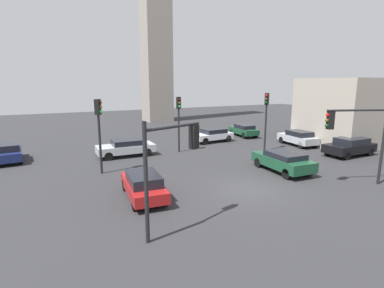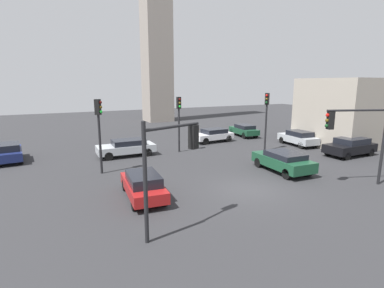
{
  "view_description": "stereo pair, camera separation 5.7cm",
  "coord_description": "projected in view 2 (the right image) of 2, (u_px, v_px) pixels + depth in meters",
  "views": [
    {
      "loc": [
        -10.24,
        -12.78,
        5.95
      ],
      "look_at": [
        -1.09,
        5.05,
        1.82
      ],
      "focal_mm": 27.75,
      "sensor_mm": 36.0,
      "label": 1
    },
    {
      "loc": [
        -10.19,
        -12.81,
        5.95
      ],
      "look_at": [
        -1.09,
        5.05,
        1.82
      ],
      "focal_mm": 27.75,
      "sensor_mm": 36.0,
      "label": 2
    }
  ],
  "objects": [
    {
      "name": "building_flank",
      "position": [
        356.0,
        111.0,
        29.37
      ],
      "size": [
        10.24,
        6.72,
        6.39
      ],
      "primitive_type": "cube",
      "color": "#A89E8E",
      "rests_on": "ground_plane"
    },
    {
      "name": "car_6",
      "position": [
        350.0,
        146.0,
        24.59
      ],
      "size": [
        4.36,
        2.03,
        1.5
      ],
      "rotation": [
        0.0,
        0.0,
        3.13
      ],
      "color": "black",
      "rests_on": "ground_plane"
    },
    {
      "name": "car_5",
      "position": [
        298.0,
        138.0,
        28.65
      ],
      "size": [
        2.12,
        4.21,
        1.44
      ],
      "rotation": [
        0.0,
        0.0,
        1.47
      ],
      "color": "#ADB2B7",
      "rests_on": "ground_plane"
    },
    {
      "name": "traffic_light_4",
      "position": [
        357.0,
        129.0,
        16.92
      ],
      "size": [
        3.58,
        1.48,
        4.72
      ],
      "rotation": [
        0.0,
        0.0,
        2.79
      ],
      "color": "black",
      "rests_on": "ground_plane"
    },
    {
      "name": "car_7",
      "position": [
        143.0,
        185.0,
        15.51
      ],
      "size": [
        2.12,
        4.4,
        1.37
      ],
      "rotation": [
        0.0,
        0.0,
        1.47
      ],
      "color": "maroon",
      "rests_on": "ground_plane"
    },
    {
      "name": "car_2",
      "position": [
        127.0,
        147.0,
        24.53
      ],
      "size": [
        4.69,
        2.1,
        1.37
      ],
      "rotation": [
        0.0,
        0.0,
        3.12
      ],
      "color": "#ADB2B7",
      "rests_on": "ground_plane"
    },
    {
      "name": "car_1",
      "position": [
        283.0,
        161.0,
        20.18
      ],
      "size": [
        2.29,
        4.53,
        1.38
      ],
      "rotation": [
        0.0,
        0.0,
        1.5
      ],
      "color": "#19472D",
      "rests_on": "ground_plane"
    },
    {
      "name": "ground_plane",
      "position": [
        249.0,
        189.0,
        16.91
      ],
      "size": [
        105.64,
        105.64,
        0.0
      ],
      "primitive_type": "plane",
      "color": "#2D2D30"
    },
    {
      "name": "traffic_light_1",
      "position": [
        99.0,
        122.0,
        19.21
      ],
      "size": [
        0.48,
        0.45,
        4.94
      ],
      "rotation": [
        0.0,
        0.0,
        -0.68
      ],
      "color": "black",
      "rests_on": "ground_plane"
    },
    {
      "name": "traffic_light_2",
      "position": [
        179.0,
        114.0,
        25.46
      ],
      "size": [
        0.33,
        0.46,
        4.79
      ],
      "rotation": [
        0.0,
        0.0,
        -1.54
      ],
      "color": "black",
      "rests_on": "ground_plane"
    },
    {
      "name": "car_3",
      "position": [
        9.0,
        152.0,
        22.76
      ],
      "size": [
        2.05,
        4.08,
        1.44
      ],
      "rotation": [
        0.0,
        0.0,
        1.64
      ],
      "color": "navy",
      "rests_on": "ground_plane"
    },
    {
      "name": "car_0",
      "position": [
        213.0,
        135.0,
        30.4
      ],
      "size": [
        4.23,
        2.09,
        1.35
      ],
      "rotation": [
        0.0,
        0.0,
        3.2
      ],
      "color": "silver",
      "rests_on": "ground_plane"
    },
    {
      "name": "car_4",
      "position": [
        244.0,
        130.0,
        33.58
      ],
      "size": [
        2.09,
        4.16,
        1.35
      ],
      "rotation": [
        0.0,
        0.0,
        1.47
      ],
      "color": "#19472D",
      "rests_on": "ground_plane"
    },
    {
      "name": "traffic_light_3",
      "position": [
        172.0,
        154.0,
        11.59
      ],
      "size": [
        2.78,
        1.12,
        4.64
      ],
      "rotation": [
        0.0,
        0.0,
        0.33
      ],
      "color": "black",
      "rests_on": "ground_plane"
    },
    {
      "name": "traffic_light_0",
      "position": [
        266.0,
        111.0,
        25.88
      ],
      "size": [
        0.49,
        0.44,
        5.1
      ],
      "rotation": [
        0.0,
        0.0,
        -2.54
      ],
      "color": "black",
      "rests_on": "ground_plane"
    }
  ]
}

